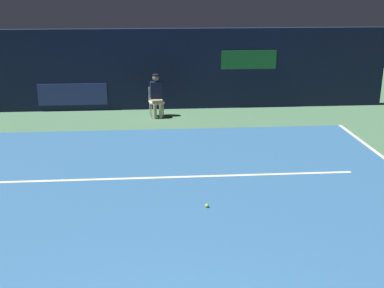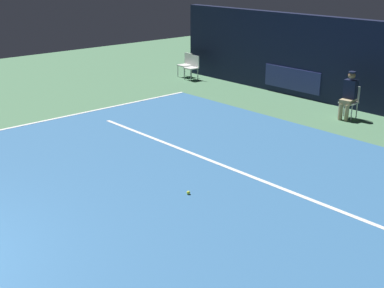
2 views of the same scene
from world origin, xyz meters
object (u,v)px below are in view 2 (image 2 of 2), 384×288
at_px(courtside_chair_near, 193,66).
at_px(tennis_ball, 188,193).
at_px(courtside_chair_far, 186,63).
at_px(line_judge_on_chair, 349,95).

distance_m(courtside_chair_near, tennis_ball, 10.14).
bearing_deg(courtside_chair_near, courtside_chair_far, 164.23).
distance_m(line_judge_on_chair, courtside_chair_far, 7.21).
height_order(courtside_chair_near, tennis_ball, courtside_chair_near).
bearing_deg(line_judge_on_chair, courtside_chair_far, 177.46).
height_order(courtside_chair_far, tennis_ball, courtside_chair_far).
xyz_separation_m(line_judge_on_chair, courtside_chair_far, (-7.20, 0.32, -0.18)).
relative_size(line_judge_on_chair, tennis_ball, 19.41).
xyz_separation_m(courtside_chair_near, courtside_chair_far, (-0.55, 0.16, 0.00)).
bearing_deg(courtside_chair_far, courtside_chair_near, -15.77).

